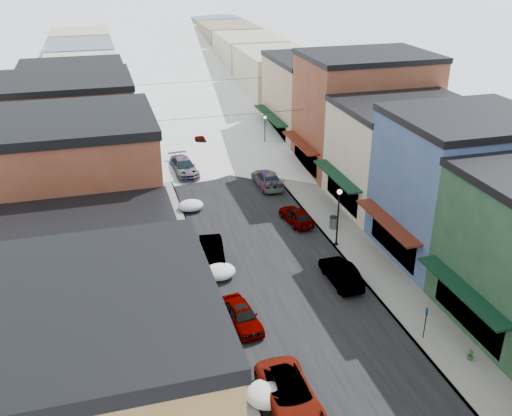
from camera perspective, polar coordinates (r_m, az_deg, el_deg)
road at (r=74.76m, az=-6.76°, el=8.59°), size 10.00×160.00×0.01m
sidewalk_left at (r=74.06m, az=-11.85°, el=8.13°), size 3.20×160.00×0.15m
sidewalk_right at (r=75.99m, az=-1.79°, el=9.08°), size 3.20×160.00×0.15m
curb_left at (r=74.17m, az=-10.65°, el=8.25°), size 0.10×160.00×0.15m
curb_right at (r=75.65m, az=-2.94°, el=8.98°), size 0.10×160.00×0.15m
bldg_l_cream at (r=28.57m, az=-17.64°, el=-10.89°), size 11.30×8.20×9.50m
bldg_l_brick_near at (r=34.80m, az=-18.70°, el=-1.38°), size 12.30×8.20×12.50m
bldg_l_grayblue at (r=43.24m, az=-17.48°, el=1.46°), size 11.30×9.20×9.00m
bldg_l_brick_far at (r=51.41m, az=-18.70°, el=6.20°), size 13.30×9.20×11.00m
bldg_l_tan at (r=61.08m, az=-17.48°, el=8.75°), size 11.30×11.20×10.00m
bldg_r_blue at (r=43.00m, az=19.84°, el=2.07°), size 11.30×9.20×10.50m
bldg_r_cream at (r=50.53m, az=14.53°, el=5.22°), size 12.30×9.20×9.00m
bldg_r_brick_far at (r=57.93m, az=10.75°, el=9.39°), size 13.30×9.20×11.50m
bldg_r_tan at (r=66.61m, az=6.13°, el=10.82°), size 11.30×11.20×9.50m
distant_blocks at (r=96.07m, az=-9.25°, el=14.56°), size 34.00×55.00×8.00m
overhead_cables at (r=61.25m, az=-5.06°, el=11.00°), size 16.40×15.04×0.04m
car_white_suv at (r=29.60m, az=3.42°, el=-18.14°), size 2.50×5.26×1.45m
car_silver_sedan at (r=34.74m, az=-1.42°, el=-10.67°), size 2.12×4.23×1.38m
car_dark_hatch at (r=41.19m, az=-4.41°, el=-4.44°), size 2.09×4.67×1.49m
car_silver_wagon at (r=57.09m, az=-7.23°, el=4.13°), size 2.65×5.51×1.55m
car_green_sedan at (r=39.08m, az=8.50°, el=-6.46°), size 1.61×4.41×1.45m
car_gray_suv at (r=46.73m, az=4.05°, el=-0.74°), size 2.12×4.21×1.37m
car_black_sedan at (r=53.81m, az=1.13°, el=2.96°), size 2.12×5.13×1.48m
car_lane_silver at (r=63.62m, az=-5.59°, el=6.39°), size 1.79×4.39×1.49m
car_lane_white at (r=89.66m, az=-7.29°, el=11.84°), size 2.75×5.68×1.56m
parking_sign at (r=34.56m, az=16.60°, el=-10.73°), size 0.06×0.28×2.07m
trash_can at (r=45.93m, az=7.72°, el=-1.43°), size 0.60×0.60×1.02m
streetlamp_near at (r=42.45m, az=8.23°, el=-0.24°), size 0.38×0.38×4.55m
streetlamp_far at (r=62.55m, az=0.90°, el=7.94°), size 0.32×0.32×3.84m
planter_far at (r=34.32m, az=20.65°, el=-13.58°), size 0.43×0.43×0.59m
snow_pile_near at (r=30.02m, az=1.38°, el=-17.94°), size 2.48×2.72×1.05m
snow_pile_mid at (r=39.47m, az=-3.72°, el=-6.31°), size 2.29×2.61×0.97m
snow_pile_far at (r=49.33m, az=-6.53°, el=0.28°), size 2.16×2.53×0.91m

